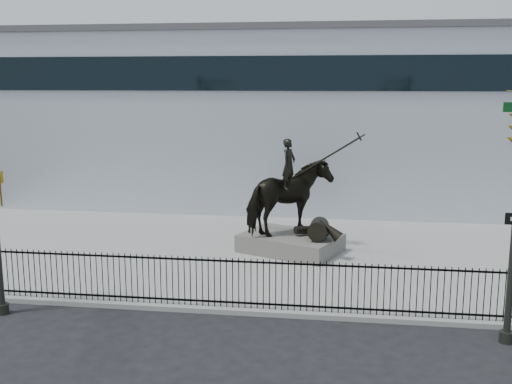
# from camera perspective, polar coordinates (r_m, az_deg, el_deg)

# --- Properties ---
(ground) EXTENTS (120.00, 120.00, 0.00)m
(ground) POSITION_cam_1_polar(r_m,az_deg,el_deg) (16.70, -1.68, -13.01)
(ground) COLOR black
(ground) RESTS_ON ground
(plaza) EXTENTS (30.00, 12.00, 0.15)m
(plaza) POSITION_cam_1_polar(r_m,az_deg,el_deg) (23.20, 1.23, -5.96)
(plaza) COLOR gray
(plaza) RESTS_ON ground
(building) EXTENTS (44.00, 14.00, 9.00)m
(building) POSITION_cam_1_polar(r_m,az_deg,el_deg) (35.25, 3.78, 7.02)
(building) COLOR silver
(building) RESTS_ON ground
(picket_fence) EXTENTS (22.10, 0.10, 1.50)m
(picket_fence) POSITION_cam_1_polar(r_m,az_deg,el_deg) (17.52, -1.00, -8.69)
(picket_fence) COLOR black
(picket_fence) RESTS_ON plaza
(statue_plinth) EXTENTS (4.26, 3.67, 0.67)m
(statue_plinth) POSITION_cam_1_polar(r_m,az_deg,el_deg) (23.28, 3.31, -4.87)
(statue_plinth) COLOR #5B5753
(statue_plinth) RESTS_ON plaza
(equestrian_statue) EXTENTS (4.25, 3.56, 3.89)m
(equestrian_statue) POSITION_cam_1_polar(r_m,az_deg,el_deg) (22.84, 3.51, -0.67)
(equestrian_statue) COLOR black
(equestrian_statue) RESTS_ON statue_plinth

